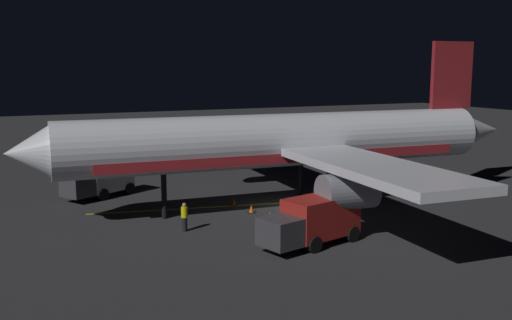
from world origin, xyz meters
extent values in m
cube|color=#2C2C2E|center=(0.00, 0.00, -0.10)|extent=(180.00, 180.00, 0.20)
cube|color=gold|center=(2.00, 4.00, 0.00)|extent=(3.68, 17.72, 0.01)
cylinder|color=silver|center=(0.00, 0.00, 4.76)|extent=(5.52, 30.50, 3.65)
cube|color=maroon|center=(0.00, 0.00, 3.75)|extent=(5.05, 25.95, 0.66)
cone|color=silver|center=(1.00, 16.23, 4.76)|extent=(3.75, 3.14, 3.58)
cone|color=silver|center=(-1.04, -16.78, 4.76)|extent=(3.55, 4.58, 3.29)
cube|color=maroon|center=(-0.87, -14.14, 9.13)|extent=(0.58, 3.62, 5.08)
cube|color=silver|center=(-9.22, -0.95, 4.21)|extent=(14.90, 5.69, 0.50)
cylinder|color=slate|center=(-8.41, 0.20, 2.81)|extent=(2.29, 3.32, 2.10)
cube|color=silver|center=(9.03, -2.08, 4.21)|extent=(14.90, 5.69, 0.50)
cylinder|color=slate|center=(8.37, -0.83, 2.81)|extent=(2.29, 3.32, 2.10)
cylinder|color=black|center=(0.51, 8.32, 1.47)|extent=(0.38, 0.38, 2.93)
cylinder|color=black|center=(-2.34, -2.38, 1.47)|extent=(0.38, 0.38, 2.93)
cylinder|color=black|center=(2.03, -2.65, 1.47)|extent=(0.38, 0.38, 2.93)
cube|color=silver|center=(8.94, 10.39, 1.34)|extent=(3.64, 4.24, 1.78)
cube|color=#38383D|center=(7.59, 12.77, 1.20)|extent=(2.62, 2.55, 1.50)
cylinder|color=black|center=(8.30, 11.51, 0.45)|extent=(2.45, 1.92, 0.90)
cylinder|color=black|center=(9.57, 9.27, 0.45)|extent=(2.45, 1.92, 0.90)
cube|color=maroon|center=(-8.33, 1.87, 1.54)|extent=(3.16, 4.74, 2.18)
cube|color=#38383D|center=(-9.13, 4.83, 1.20)|extent=(2.39, 2.26, 1.50)
cylinder|color=black|center=(-8.72, 3.34, 0.45)|extent=(2.46, 1.47, 0.90)
cylinder|color=black|center=(-7.93, 0.40, 0.45)|extent=(2.46, 1.47, 0.90)
cylinder|color=black|center=(-2.89, 8.06, 0.42)|extent=(0.32, 0.32, 0.85)
cylinder|color=yellow|center=(-2.89, 8.06, 1.18)|extent=(0.40, 0.40, 0.65)
sphere|color=tan|center=(-2.89, 8.06, 1.62)|extent=(0.24, 0.24, 0.24)
cone|color=#EA590F|center=(2.02, 2.83, 0.28)|extent=(0.36, 0.36, 0.55)
cube|color=black|center=(2.02, 2.83, 0.01)|extent=(0.50, 0.50, 0.03)
cone|color=#EA590F|center=(-0.53, 2.59, 0.28)|extent=(0.36, 0.36, 0.55)
cube|color=black|center=(-0.53, 2.59, 0.01)|extent=(0.50, 0.50, 0.03)
cone|color=#EA590F|center=(-2.77, 2.29, 0.28)|extent=(0.36, 0.36, 0.55)
cube|color=black|center=(-2.77, 2.29, 0.01)|extent=(0.50, 0.50, 0.03)
camera|label=1|loc=(-35.16, 18.32, 9.75)|focal=40.61mm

